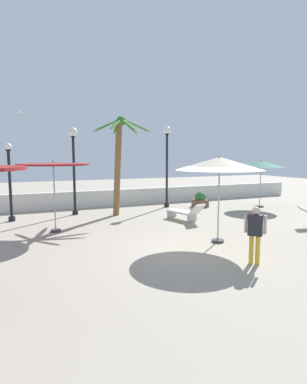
{
  "coord_description": "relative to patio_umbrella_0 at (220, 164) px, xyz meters",
  "views": [
    {
      "loc": [
        -4.9,
        -8.14,
        2.84
      ],
      "look_at": [
        0.0,
        3.07,
        1.4
      ],
      "focal_mm": 28.99,
      "sensor_mm": 36.0,
      "label": 1
    }
  ],
  "objects": [
    {
      "name": "ground_plane",
      "position": [
        -1.04,
        -0.14,
        -2.57
      ],
      "size": [
        56.0,
        56.0,
        0.0
      ],
      "primitive_type": "plane",
      "color": "#9E9384"
    },
    {
      "name": "boundary_wall",
      "position": [
        -1.04,
        8.62,
        -2.11
      ],
      "size": [
        25.2,
        0.3,
        0.92
      ],
      "primitive_type": "cube",
      "color": "silver",
      "rests_on": "ground_plane"
    },
    {
      "name": "patio_umbrella_0",
      "position": [
        0.0,
        0.0,
        0.0
      ],
      "size": [
        2.84,
        2.84,
        2.84
      ],
      "color": "#333338",
      "rests_on": "ground_plane"
    },
    {
      "name": "patio_umbrella_3",
      "position": [
        -4.75,
        3.61,
        -0.14
      ],
      "size": [
        2.58,
        2.58,
        2.67
      ],
      "color": "#333338",
      "rests_on": "ground_plane"
    },
    {
      "name": "patio_umbrella_4",
      "position": [
        6.28,
        4.94,
        -0.21
      ],
      "size": [
        2.45,
        2.45,
        2.61
      ],
      "color": "#333338",
      "rests_on": "ground_plane"
    },
    {
      "name": "palm_tree_0",
      "position": [
        -1.52,
        5.86,
        0.48
      ],
      "size": [
        2.81,
        2.81,
        4.7
      ],
      "color": "brown",
      "rests_on": "ground_plane"
    },
    {
      "name": "lamp_post_1",
      "position": [
        -6.28,
        6.34,
        -0.72
      ],
      "size": [
        0.3,
        0.3,
        3.37
      ],
      "color": "black",
      "rests_on": "ground_plane"
    },
    {
      "name": "lamp_post_2",
      "position": [
        1.56,
        7.02,
        0.25
      ],
      "size": [
        0.4,
        0.4,
        4.4
      ],
      "color": "black",
      "rests_on": "ground_plane"
    },
    {
      "name": "lamp_post_3",
      "position": [
        -3.49,
        6.81,
        0.25
      ],
      "size": [
        0.43,
        0.43,
        4.17
      ],
      "color": "black",
      "rests_on": "ground_plane"
    },
    {
      "name": "lounge_chair_1",
      "position": [
        0.73,
        3.44,
        -2.19
      ],
      "size": [
        1.02,
        1.97,
        0.84
      ],
      "color": "#B7B7BC",
      "rests_on": "ground_plane"
    },
    {
      "name": "guest_0",
      "position": [
        -0.36,
        -2.12,
        -1.66
      ],
      "size": [
        0.42,
        0.43,
        1.53
      ],
      "color": "gold",
      "rests_on": "ground_plane"
    },
    {
      "name": "seagull_0",
      "position": [
        -5.84,
        8.61,
        2.4
      ],
      "size": [
        1.11,
        0.69,
        0.17
      ],
      "color": "white"
    },
    {
      "name": "planter",
      "position": [
        3.27,
        6.29,
        -2.19
      ],
      "size": [
        0.7,
        0.7,
        0.85
      ],
      "color": "brown",
      "rests_on": "ground_plane"
    }
  ]
}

